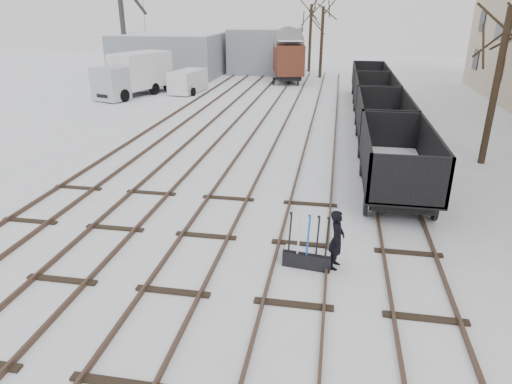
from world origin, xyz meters
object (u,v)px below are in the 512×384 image
panel_van (188,81)px  ground_frame (307,257)px  crane (127,51)px  freight_wagon_a (396,171)px  worker (337,240)px  lorry (135,74)px  box_van_wagon (288,58)px

panel_van → ground_frame: bearing=-57.6°
crane → freight_wagon_a: bearing=-43.5°
worker → freight_wagon_a: 5.91m
lorry → crane: size_ratio=0.77×
freight_wagon_a → worker: bearing=-110.5°
ground_frame → worker: 0.94m
box_van_wagon → lorry: box_van_wagon is taller
lorry → crane: (-4.47, 8.48, 0.88)m
ground_frame → box_van_wagon: size_ratio=0.28×
freight_wagon_a → panel_van: freight_wagon_a is taller
worker → lorry: lorry is taller
ground_frame → lorry: bearing=130.8°
worker → ground_frame: bearing=108.6°
ground_frame → freight_wagon_a: size_ratio=0.24×
lorry → panel_van: size_ratio=1.75×
crane → box_van_wagon: bearing=6.6°
freight_wagon_a → box_van_wagon: 27.19m
ground_frame → crane: size_ratio=0.15×
worker → lorry: (-15.88, 23.10, 0.82)m
freight_wagon_a → lorry: 25.12m
freight_wagon_a → panel_van: (-14.29, 19.54, -0.03)m
box_van_wagon → crane: bearing=168.5°
freight_wagon_a → lorry: lorry is taller
ground_frame → panel_van: (-11.48, 25.18, 0.64)m
lorry → crane: 9.62m
lorry → panel_van: (3.65, 1.98, -0.73)m
worker → crane: bearing=43.8°
lorry → ground_frame: bearing=-37.9°
box_van_wagon → crane: size_ratio=0.56×
ground_frame → freight_wagon_a: (2.81, 5.63, 0.67)m
crane → lorry: bearing=-56.4°
freight_wagon_a → crane: crane is taller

